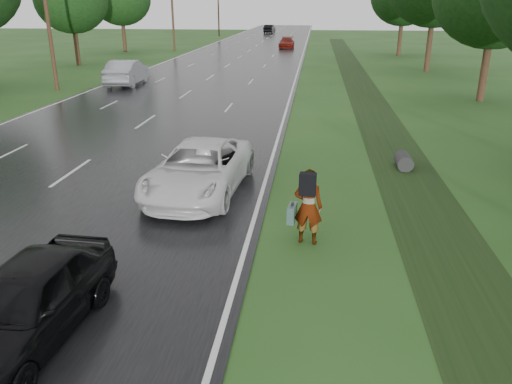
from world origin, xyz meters
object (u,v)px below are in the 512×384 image
Objects in this scene: pedestrian at (307,206)px; silver_sedan at (127,72)px; white_pickup at (199,169)px; dark_sedan at (26,302)px.

pedestrian reaches higher than silver_sedan.
pedestrian is 0.35× the size of white_pickup.
dark_sedan is at bearing -96.12° from white_pickup.
dark_sedan is (-1.35, -7.39, -0.05)m from white_pickup.
silver_sedan is (-13.30, 23.92, -0.06)m from pedestrian.
silver_sedan is at bearing -53.87° from pedestrian.
pedestrian reaches higher than dark_sedan.
silver_sedan reaches higher than white_pickup.
pedestrian is 6.38m from dark_sedan.
dark_sedan is at bearing 103.64° from silver_sedan.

